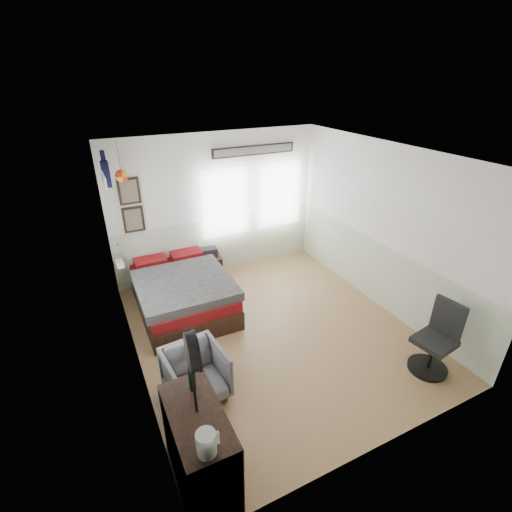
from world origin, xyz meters
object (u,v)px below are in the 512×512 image
object	(u,v)px
armchair	(196,374)
nightstand	(210,267)
task_chair	(436,343)
dresser	(200,448)
bed	(182,292)

from	to	relation	value
armchair	nightstand	distance (m)	2.92
task_chair	armchair	bearing A→B (deg)	153.61
armchair	dresser	bearing A→B (deg)	-110.68
dresser	task_chair	distance (m)	3.29
bed	dresser	world-z (taller)	dresser
dresser	task_chair	size ratio (longest dim) A/B	0.97
dresser	armchair	xyz separation A→B (m)	(0.29, 1.06, -0.13)
dresser	armchair	distance (m)	1.10
dresser	task_chair	bearing A→B (deg)	1.66
bed	nightstand	xyz separation A→B (m)	(0.76, 0.79, -0.09)
nightstand	dresser	bearing A→B (deg)	-101.59
task_chair	nightstand	bearing A→B (deg)	108.46
dresser	armchair	world-z (taller)	dresser
bed	nightstand	distance (m)	1.10
bed	armchair	bearing A→B (deg)	-100.56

